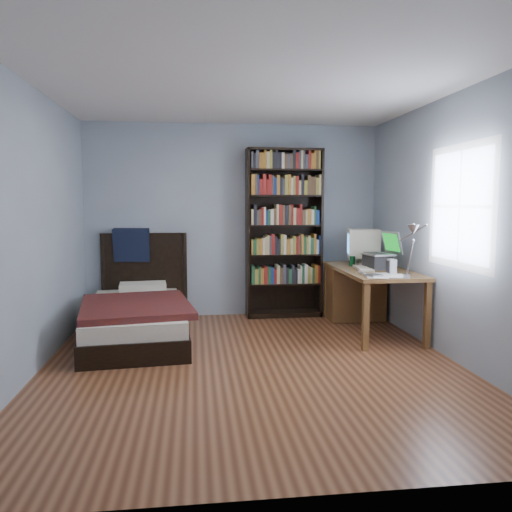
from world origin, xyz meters
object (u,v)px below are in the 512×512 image
at_px(desk, 359,289).
at_px(soda_can, 352,261).
at_px(laptop, 379,259).
at_px(desk_lamp, 412,235).
at_px(bookshelf, 284,233).
at_px(speaker, 392,267).
at_px(keyboard, 363,268).
at_px(bed, 137,314).
at_px(crt_monitor, 363,244).

xyz_separation_m(desk, soda_can, (-0.15, -0.19, 0.38)).
bearing_deg(soda_can, laptop, -53.31).
relative_size(desk, desk_lamp, 2.83).
bearing_deg(bookshelf, desk, -27.85).
relative_size(desk, laptop, 3.70).
height_order(desk_lamp, speaker, desk_lamp).
height_order(keyboard, bed, bed).
xyz_separation_m(desk, bookshelf, (-0.86, 0.46, 0.67)).
bearing_deg(crt_monitor, keyboard, -107.57).
height_order(desk, speaker, speaker).
bearing_deg(keyboard, soda_can, 100.90).
distance_m(speaker, bookshelf, 1.65).
height_order(keyboard, speaker, speaker).
distance_m(desk, soda_can, 0.45).
relative_size(desk_lamp, soda_can, 4.54).
height_order(crt_monitor, speaker, crt_monitor).
xyz_separation_m(desk, keyboard, (-0.12, -0.51, 0.33)).
distance_m(desk, bed, 2.69).
xyz_separation_m(laptop, bed, (-2.73, 0.13, -0.59)).
xyz_separation_m(keyboard, soda_can, (-0.03, 0.33, 0.05)).
height_order(desk_lamp, bookshelf, bookshelf).
bearing_deg(desk_lamp, speaker, 83.57).
height_order(crt_monitor, bookshelf, bookshelf).
distance_m(desk, keyboard, 0.62).
relative_size(crt_monitor, bed, 0.21).
bearing_deg(bookshelf, laptop, -45.10).
bearing_deg(desk, soda_can, -128.87).
height_order(keyboard, bookshelf, bookshelf).
height_order(desk, laptop, laptop).
bearing_deg(desk, keyboard, -103.67).
height_order(crt_monitor, laptop, crt_monitor).
xyz_separation_m(speaker, bookshelf, (-0.92, 1.34, 0.28)).
distance_m(desk, laptop, 0.65).
bearing_deg(speaker, bed, 161.79).
distance_m(desk_lamp, bookshelf, 2.16).
relative_size(desk_lamp, bookshelf, 0.26).
bearing_deg(keyboard, bed, -177.20).
relative_size(soda_can, bookshelf, 0.06).
bearing_deg(soda_can, crt_monitor, 43.08).
distance_m(crt_monitor, speaker, 0.88).
bearing_deg(desk_lamp, desk, 89.45).
bearing_deg(bookshelf, desk_lamp, -66.76).
bearing_deg(laptop, bed, 177.27).
distance_m(crt_monitor, bookshelf, 1.02).
relative_size(desk, bed, 0.74).
height_order(laptop, desk_lamp, desk_lamp).
bearing_deg(bookshelf, crt_monitor, -27.74).
relative_size(desk, bookshelf, 0.73).
xyz_separation_m(desk_lamp, speaker, (0.07, 0.64, -0.37)).
bearing_deg(desk_lamp, soda_can, 95.78).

